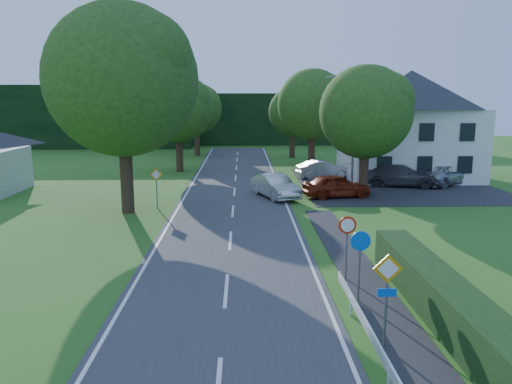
{
  "coord_description": "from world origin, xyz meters",
  "views": [
    {
      "loc": [
        0.58,
        -4.11,
        6.53
      ],
      "look_at": [
        1.2,
        18.59,
        2.19
      ],
      "focal_mm": 35.0,
      "sensor_mm": 36.0,
      "label": 1
    }
  ],
  "objects_px": {
    "parked_car_silver_a": "(323,169)",
    "parked_car_red": "(336,186)",
    "motorcycle": "(259,181)",
    "parked_car_grey": "(400,175)",
    "moving_car": "(275,186)",
    "parked_car_silver_b": "(445,174)",
    "streetlight": "(352,128)",
    "parasol": "(355,173)"
  },
  "relations": [
    {
      "from": "parked_car_silver_a",
      "to": "parked_car_red",
      "type": "bearing_deg",
      "value": 167.34
    },
    {
      "from": "motorcycle",
      "to": "parked_car_grey",
      "type": "height_order",
      "value": "parked_car_grey"
    },
    {
      "from": "moving_car",
      "to": "parked_car_silver_b",
      "type": "distance_m",
      "value": 13.96
    },
    {
      "from": "streetlight",
      "to": "parked_car_red",
      "type": "xyz_separation_m",
      "value": [
        -1.33,
        -2.08,
        -3.67
      ]
    },
    {
      "from": "parked_car_grey",
      "to": "parked_car_silver_b",
      "type": "bearing_deg",
      "value": -63.33
    },
    {
      "from": "parked_car_silver_b",
      "to": "parasol",
      "type": "bearing_deg",
      "value": 54.91
    },
    {
      "from": "motorcycle",
      "to": "parked_car_silver_a",
      "type": "relative_size",
      "value": 0.4
    },
    {
      "from": "parked_car_red",
      "to": "parasol",
      "type": "relative_size",
      "value": 2.29
    },
    {
      "from": "moving_car",
      "to": "streetlight",
      "type": "bearing_deg",
      "value": -0.77
    },
    {
      "from": "moving_car",
      "to": "parked_car_silver_b",
      "type": "relative_size",
      "value": 0.86
    },
    {
      "from": "parked_car_silver_b",
      "to": "parked_car_grey",
      "type": "bearing_deg",
      "value": 65.4
    },
    {
      "from": "streetlight",
      "to": "parked_car_grey",
      "type": "distance_m",
      "value": 5.87
    },
    {
      "from": "parked_car_grey",
      "to": "parked_car_silver_b",
      "type": "xyz_separation_m",
      "value": [
        3.61,
        0.63,
        -0.06
      ]
    },
    {
      "from": "moving_car",
      "to": "parked_car_silver_a",
      "type": "relative_size",
      "value": 1.07
    },
    {
      "from": "streetlight",
      "to": "parasol",
      "type": "xyz_separation_m",
      "value": [
        0.98,
        2.7,
        -3.55
      ]
    },
    {
      "from": "streetlight",
      "to": "moving_car",
      "type": "height_order",
      "value": "streetlight"
    },
    {
      "from": "motorcycle",
      "to": "parked_car_silver_b",
      "type": "height_order",
      "value": "parked_car_silver_b"
    },
    {
      "from": "parasol",
      "to": "parked_car_red",
      "type": "bearing_deg",
      "value": -115.77
    },
    {
      "from": "motorcycle",
      "to": "parasol",
      "type": "xyz_separation_m",
      "value": [
        7.24,
        1.08,
        0.42
      ]
    },
    {
      "from": "parked_car_silver_a",
      "to": "parasol",
      "type": "bearing_deg",
      "value": -158.71
    },
    {
      "from": "parked_car_silver_b",
      "to": "streetlight",
      "type": "bearing_deg",
      "value": 74.13
    },
    {
      "from": "motorcycle",
      "to": "parked_car_grey",
      "type": "relative_size",
      "value": 0.31
    },
    {
      "from": "streetlight",
      "to": "parked_car_silver_a",
      "type": "bearing_deg",
      "value": 98.92
    },
    {
      "from": "parked_car_red",
      "to": "parked_car_silver_a",
      "type": "xyz_separation_m",
      "value": [
        0.41,
        7.93,
        -0.04
      ]
    },
    {
      "from": "parked_car_silver_b",
      "to": "parasol",
      "type": "height_order",
      "value": "parasol"
    },
    {
      "from": "streetlight",
      "to": "moving_car",
      "type": "xyz_separation_m",
      "value": [
        -5.36,
        -2.06,
        -3.66
      ]
    },
    {
      "from": "motorcycle",
      "to": "parked_car_silver_a",
      "type": "bearing_deg",
      "value": 43.06
    },
    {
      "from": "moving_car",
      "to": "motorcycle",
      "type": "distance_m",
      "value": 3.79
    },
    {
      "from": "parked_car_grey",
      "to": "parked_car_silver_b",
      "type": "distance_m",
      "value": 3.67
    },
    {
      "from": "streetlight",
      "to": "parked_car_silver_b",
      "type": "height_order",
      "value": "streetlight"
    },
    {
      "from": "streetlight",
      "to": "parked_car_silver_a",
      "type": "height_order",
      "value": "streetlight"
    },
    {
      "from": "motorcycle",
      "to": "parked_car_grey",
      "type": "bearing_deg",
      "value": 6.75
    },
    {
      "from": "parked_car_silver_a",
      "to": "parked_car_grey",
      "type": "xyz_separation_m",
      "value": [
        5.09,
        -3.85,
        0.09
      ]
    },
    {
      "from": "parked_car_red",
      "to": "parked_car_silver_a",
      "type": "distance_m",
      "value": 7.94
    },
    {
      "from": "parked_car_grey",
      "to": "parked_car_silver_b",
      "type": "relative_size",
      "value": 1.04
    },
    {
      "from": "streetlight",
      "to": "parasol",
      "type": "relative_size",
      "value": 4.12
    },
    {
      "from": "motorcycle",
      "to": "parked_car_red",
      "type": "relative_size",
      "value": 0.39
    },
    {
      "from": "streetlight",
      "to": "motorcycle",
      "type": "relative_size",
      "value": 4.6
    },
    {
      "from": "streetlight",
      "to": "parasol",
      "type": "bearing_deg",
      "value": 70.06
    },
    {
      "from": "moving_car",
      "to": "parked_car_grey",
      "type": "relative_size",
      "value": 0.83
    },
    {
      "from": "streetlight",
      "to": "parked_car_grey",
      "type": "relative_size",
      "value": 1.44
    },
    {
      "from": "moving_car",
      "to": "parasol",
      "type": "height_order",
      "value": "parasol"
    }
  ]
}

